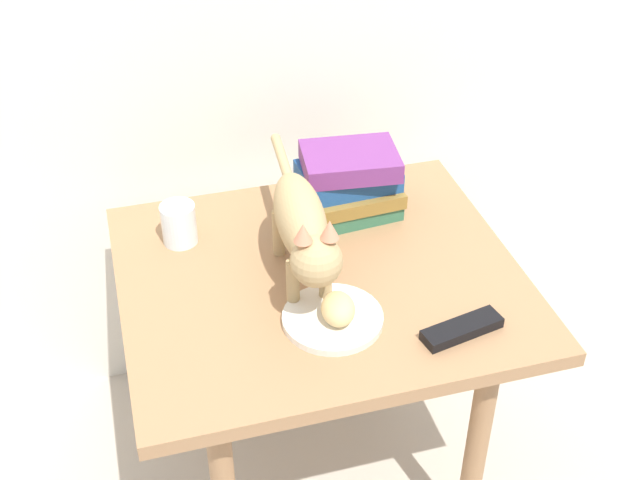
{
  "coord_description": "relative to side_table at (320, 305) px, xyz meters",
  "views": [
    {
      "loc": [
        -0.34,
        -1.2,
        1.59
      ],
      "look_at": [
        0.0,
        0.0,
        0.66
      ],
      "focal_mm": 46.72,
      "sensor_mm": 36.0,
      "label": 1
    }
  ],
  "objects": [
    {
      "name": "tv_remote",
      "position": [
        0.19,
        -0.23,
        0.09
      ],
      "size": [
        0.16,
        0.07,
        0.02
      ],
      "primitive_type": "cube",
      "rotation": [
        0.0,
        0.0,
        0.2
      ],
      "color": "black",
      "rests_on": "side_table"
    },
    {
      "name": "cat",
      "position": [
        -0.04,
        -0.02,
        0.21
      ],
      "size": [
        0.11,
        0.48,
        0.23
      ],
      "color": "tan",
      "rests_on": "side_table"
    },
    {
      "name": "side_table",
      "position": [
        0.0,
        0.0,
        0.0
      ],
      "size": [
        0.76,
        0.67,
        0.58
      ],
      "color": "#9E724C",
      "rests_on": "ground"
    },
    {
      "name": "candle_jar",
      "position": [
        -0.24,
        0.18,
        0.12
      ],
      "size": [
        0.07,
        0.07,
        0.08
      ],
      "color": "silver",
      "rests_on": "side_table"
    },
    {
      "name": "ground_plane",
      "position": [
        0.0,
        0.0,
        -0.51
      ],
      "size": [
        6.0,
        6.0,
        0.0
      ],
      "primitive_type": "plane",
      "color": "#B2A899"
    },
    {
      "name": "plate",
      "position": [
        -0.02,
        -0.14,
        0.09
      ],
      "size": [
        0.18,
        0.18,
        0.01
      ],
      "primitive_type": "cylinder",
      "color": "silver",
      "rests_on": "side_table"
    },
    {
      "name": "bread_roll",
      "position": [
        -0.01,
        -0.15,
        0.12
      ],
      "size": [
        0.07,
        0.09,
        0.05
      ],
      "primitive_type": "ellipsoid",
      "rotation": [
        0.0,
        0.0,
        1.4
      ],
      "color": "#E0BC7A",
      "rests_on": "plate"
    },
    {
      "name": "book_stack",
      "position": [
        0.11,
        0.19,
        0.15
      ],
      "size": [
        0.22,
        0.16,
        0.15
      ],
      "color": "#336B4C",
      "rests_on": "side_table"
    }
  ]
}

